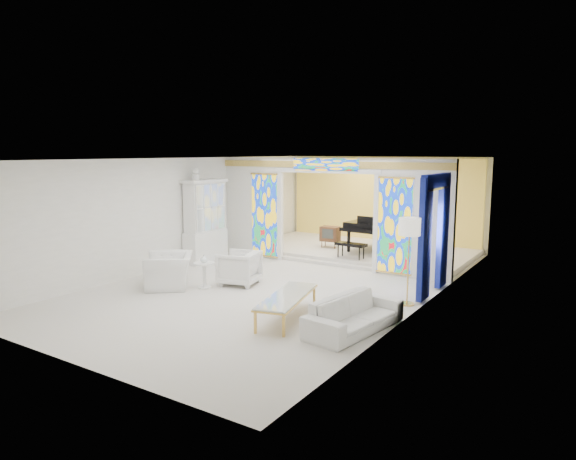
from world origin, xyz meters
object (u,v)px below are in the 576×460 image
Objects in this scene: grand_piano at (381,226)px; armchair_right at (239,268)px; sofa at (354,314)px; tv_console at (330,234)px; coffee_table at (287,297)px; china_cabinet at (205,222)px; armchair_left at (169,271)px.

armchair_right is at bearing -102.27° from grand_piano.
sofa is 7.09m from tv_console.
grand_piano is (-0.81, 6.54, 0.50)m from coffee_table.
china_cabinet reaches higher than coffee_table.
armchair_right is 4.00m from sofa.
grand_piano is 1.62m from tv_console.
armchair_left is 0.57× the size of sofa.
armchair_right is at bearing 89.96° from armchair_left.
grand_piano is at bearing 10.75° from tv_console.
coffee_table is at bearing 42.94° from armchair_right.
armchair_right is (2.44, -1.54, -0.76)m from china_cabinet.
sofa is at bearing 54.65° from armchair_right.
grand_piano is (-2.18, 6.46, 0.61)m from sofa.
tv_console reaches higher than armchair_left.
grand_piano reaches higher than coffee_table.
tv_console reaches higher than sofa.
tv_console is (1.26, 5.66, 0.22)m from armchair_left.
tv_console is (-2.34, 6.11, 0.19)m from coffee_table.
armchair_left is at bearing -65.49° from china_cabinet.
coffee_table is (-1.37, -0.08, 0.12)m from sofa.
sofa is (3.73, -1.44, -0.10)m from armchair_right.
china_cabinet is at bearing -133.61° from tv_console.
grand_piano reaches higher than armchair_right.
coffee_table is (3.61, -0.45, 0.03)m from armchair_left.
armchair_right is 0.42× the size of sofa.
armchair_left reaches higher than sofa.
coffee_table is 6.61m from grand_piano.
tv_console is (-1.53, -0.43, -0.31)m from grand_piano.
armchair_right is 2.80m from coffee_table.
armchair_left is 5.80m from tv_console.
grand_piano is (2.80, 6.09, 0.53)m from armchair_left.
tv_console reaches higher than coffee_table.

